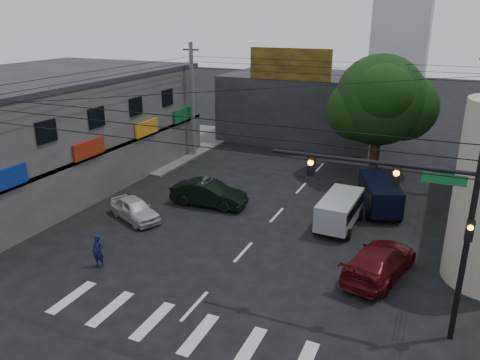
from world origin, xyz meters
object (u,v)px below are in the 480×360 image
Objects in this scene: dark_sedan at (209,194)px; maroon_sedan at (379,261)px; traffic_officer at (98,251)px; navy_van at (379,196)px; utility_pole_far_left at (193,101)px; traffic_gantry at (418,209)px; street_tree at (380,100)px; silver_minivan at (339,212)px; white_compact at (135,209)px.

dark_sedan is 11.65m from maroon_sedan.
dark_sedan is 2.91× the size of traffic_officer.
utility_pole_far_left is at bearing 50.75° from navy_van.
utility_pole_far_left is at bearing 137.14° from traffic_gantry.
dark_sedan is at bearing 90.29° from navy_van.
traffic_gantry is at bearing 173.26° from navy_van.
street_tree is 14.03m from dark_sedan.
traffic_officer is (-10.95, -12.20, -0.12)m from navy_van.
silver_minivan reaches higher than traffic_officer.
white_compact is 2.50× the size of traffic_officer.
traffic_gantry is at bearing -42.86° from utility_pole_far_left.
dark_sedan is 0.95× the size of navy_van.
dark_sedan is 10.31m from navy_van.
street_tree is 15.51m from maroon_sedan.
navy_van is (-2.47, 11.20, -3.90)m from traffic_gantry.
navy_van is 3.06× the size of traffic_officer.
maroon_sedan is 3.32× the size of traffic_officer.
utility_pole_far_left reaches higher than traffic_officer.
street_tree is at bearing -66.88° from maroon_sedan.
white_compact is (3.22, -12.84, -3.96)m from utility_pole_far_left.
white_compact is at bearing -129.18° from street_tree.
traffic_officer is at bearing -175.76° from traffic_gantry.
dark_sedan reaches higher than white_compact.
street_tree reaches higher than dark_sedan.
utility_pole_far_left reaches higher than silver_minivan.
maroon_sedan is 1.28× the size of silver_minivan.
street_tree is 2.07× the size of silver_minivan.
traffic_gantry is 14.04m from traffic_officer.
street_tree is 0.95× the size of utility_pole_far_left.
street_tree reaches higher than silver_minivan.
navy_van is (1.36, -6.80, -4.54)m from street_tree.
traffic_gantry is 16.22m from white_compact.
white_compact is (-11.28, -13.84, -4.83)m from street_tree.
utility_pole_far_left is at bearing 38.79° from white_compact.
silver_minivan is 0.85× the size of navy_van.
traffic_gantry is 1.45× the size of navy_van.
utility_pole_far_left reaches higher than street_tree.
utility_pole_far_left reaches higher than white_compact.
utility_pole_far_left reaches higher than navy_van.
white_compact is (-15.11, 4.16, -4.19)m from traffic_gantry.
silver_minivan reaches higher than white_compact.
traffic_gantry reaches higher than maroon_sedan.
street_tree is 8.29m from navy_van.
street_tree is 5.35× the size of traffic_officer.
silver_minivan is (14.18, -9.14, -3.71)m from utility_pole_far_left.
utility_pole_far_left is 17.28m from navy_van.
silver_minivan is at bearing 117.79° from traffic_gantry.
traffic_gantry is at bearing -124.13° from dark_sedan.
dark_sedan is at bearing 75.43° from traffic_officer.
navy_van is (1.68, 3.34, 0.04)m from silver_minivan.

